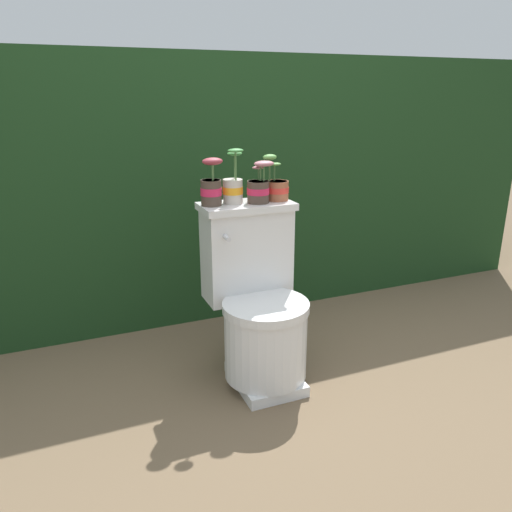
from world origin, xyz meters
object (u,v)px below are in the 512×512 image
Objects in this scene: potted_plant_middle at (259,187)px; potted_plant_midright at (277,187)px; potted_plant_left at (211,187)px; potted_plant_midleft at (233,187)px; toilet at (258,305)px.

potted_plant_middle is 0.10m from potted_plant_midright.
potted_plant_left is 0.85× the size of potted_plant_midleft.
toilet is at bearing -113.93° from potted_plant_middle.
toilet is 0.51m from potted_plant_middle.
potted_plant_middle is at bearing 66.07° from toilet.
toilet is 3.82× the size of potted_plant_midright.
potted_plant_midleft reaches higher than potted_plant_left.
potted_plant_midright is at bearing -1.14° from potted_plant_left.
potted_plant_midright reaches higher than toilet.
potted_plant_left is at bearing 178.86° from potted_plant_midright.
potted_plant_left is 1.11× the size of potted_plant_middle.
potted_plant_middle is at bearing -166.97° from potted_plant_midright.
potted_plant_midleft is 1.30× the size of potted_plant_middle.
potted_plant_midright is (0.20, -0.01, -0.01)m from potted_plant_midleft.
potted_plant_middle is 0.90× the size of potted_plant_midright.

